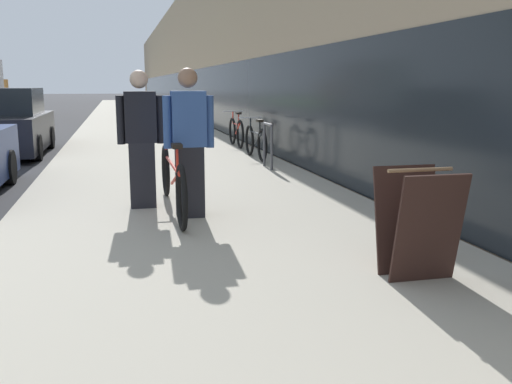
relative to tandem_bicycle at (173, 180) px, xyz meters
name	(u,v)px	position (x,y,z in m)	size (l,w,h in m)	color
sidewalk_slab	(140,122)	(0.35, 19.03, -0.46)	(4.69, 70.00, 0.16)	#B2AA99
storefront_facade	(258,60)	(7.73, 27.03, 2.59)	(10.01, 70.00, 6.28)	tan
tandem_bicycle	(173,180)	(0.00, 0.00, 0.00)	(0.52, 2.74, 0.91)	black
person_rider	(189,143)	(0.17, -0.35, 0.49)	(0.59, 0.23, 1.74)	black
person_bystander	(141,140)	(-0.35, 0.33, 0.48)	(0.59, 0.23, 1.73)	black
bike_rack_hoop	(268,141)	(2.10, 3.32, 0.13)	(0.05, 0.60, 0.84)	#4C4C51
cruiser_bike_nearest	(256,141)	(2.21, 4.75, -0.02)	(0.52, 1.82, 0.85)	black
cruiser_bike_middle	(236,132)	(2.29, 7.22, -0.01)	(0.52, 1.67, 0.89)	black
sandwich_board_sign	(418,223)	(1.69, -2.95, 0.06)	(0.56, 0.56, 0.90)	#331E19
vintage_roadster_curbside	(9,125)	(-3.20, 8.00, 0.19)	(1.74, 4.43, 1.62)	black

